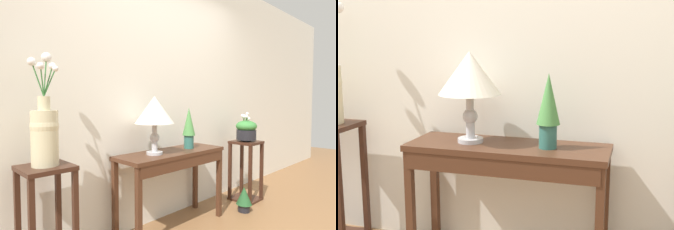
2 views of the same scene
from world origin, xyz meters
The scene contains 9 objects.
back_wall_with_art centered at (0.00, 1.47, 1.40)m, with size 9.00×0.10×2.80m.
console_table centered at (-0.04, 1.16, 0.64)m, with size 1.16×0.40×0.75m.
table_lamp centered at (-0.27, 1.18, 1.14)m, with size 0.36×0.36×0.53m.
potted_plant_on_console centered at (0.19, 1.17, 0.98)m, with size 0.13×0.13×0.42m.
pedestal_stand_left centered at (-1.24, 1.19, 0.40)m, with size 0.32×0.32×0.81m.
flower_vase_tall_left centered at (-1.24, 1.19, 1.05)m, with size 0.19×0.21×0.77m.
pedestal_stand_right centered at (1.16, 1.07, 0.37)m, with size 0.32×0.32×0.74m.
planter_bowl_wide_right centered at (1.15, 1.07, 0.88)m, with size 0.25×0.25×0.36m.
potted_plant_floor centered at (0.81, 0.89, 0.15)m, with size 0.17×0.17×0.28m.
Camera 1 is at (-1.94, -0.69, 1.24)m, focal length 29.75 mm.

